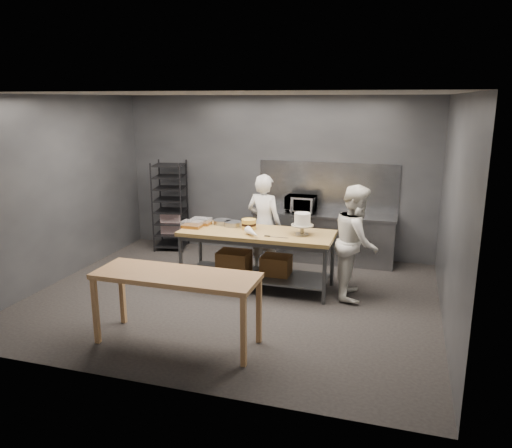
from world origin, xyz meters
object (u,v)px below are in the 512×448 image
Objects in this scene: chef_right at (356,242)px; layer_cake at (249,224)px; work_table at (255,252)px; microwave at (301,204)px; near_counter at (176,280)px; chef_behind at (264,224)px; frosted_cake_stand at (302,221)px; speed_rack at (170,206)px.

chef_right reaches higher than layer_cake.
work_table is 4.43× the size of microwave.
microwave is (0.73, 3.73, 0.24)m from near_counter.
chef_behind is 1.05m from microwave.
frosted_cake_stand is (-0.81, -0.06, 0.28)m from chef_right.
near_counter is 8.63× the size of layer_cake.
speed_rack is at bearing -8.75° from chef_behind.
near_counter is 4.11m from speed_rack.
work_table is 0.75m from chef_behind.
work_table is at bearing -34.80° from layer_cake.
work_table is at bearing -34.83° from speed_rack.
microwave is at bearing 76.85° from work_table.
microwave is at bearing 1.75° from speed_rack.
speed_rack is 3.38m from frosted_cake_stand.
chef_behind is (-0.05, 0.69, 0.29)m from work_table.
frosted_cake_stand is (0.80, -0.70, 0.27)m from chef_behind.
layer_cake is at bearing 145.20° from work_table.
chef_right is (3.80, -1.49, 0.00)m from speed_rack.
frosted_cake_stand is 0.89m from layer_cake.
chef_behind is (0.29, 2.79, 0.05)m from near_counter.
layer_cake is (0.22, 2.19, 0.19)m from near_counter.
frosted_cake_stand is at bearing -27.53° from speed_rack.
work_table is 2.14m from near_counter.
speed_rack is 2.35m from chef_behind.
chef_behind is 1.10m from frosted_cake_stand.
near_counter is 1.16× the size of chef_behind.
work_table is 1.20× the size of near_counter.
frosted_cake_stand is at bearing -77.20° from microwave.
speed_rack is (-2.23, 1.55, 0.28)m from work_table.
speed_rack is 1.02× the size of chef_behind.
chef_behind is at bearing -114.59° from microwave.
work_table is 1.59m from chef_right.
speed_rack is at bearing -178.25° from microwave.
chef_right is at bearing -53.06° from microwave.
chef_right is at bearing -0.90° from layer_cake.
chef_right is at bearing 171.44° from chef_behind.
chef_right is (1.57, 0.06, 0.29)m from work_table.
frosted_cake_stand is 1.47× the size of layer_cake.
microwave is at bearing 32.12° from chef_right.
chef_right is 5.05× the size of frosted_cake_stand.
near_counter is 3.81m from microwave.
chef_behind is (2.19, -0.86, 0.00)m from speed_rack.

